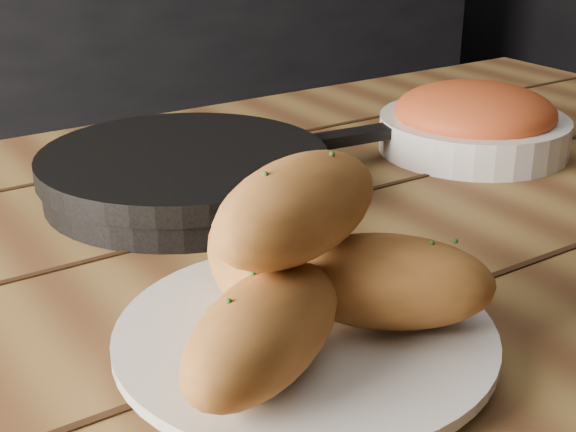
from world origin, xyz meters
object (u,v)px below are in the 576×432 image
object	(u,v)px
plate	(305,339)
skillet	(186,172)
bread_rolls	(302,270)
bowl	(474,122)
table	(245,380)

from	to	relation	value
plate	skillet	xyz separation A→B (m)	(0.06, 0.30, 0.01)
bread_rolls	bowl	xyz separation A→B (m)	(0.40, 0.24, -0.03)
skillet	bowl	world-z (taller)	bowl
bowl	skillet	bearing A→B (deg)	170.73
table	plate	xyz separation A→B (m)	(-0.02, -0.11, 0.10)
table	plate	bearing A→B (deg)	-98.46
bread_rolls	skillet	world-z (taller)	bread_rolls
skillet	bowl	size ratio (longest dim) A/B	1.95
bread_rolls	bowl	size ratio (longest dim) A/B	1.18
table	plate	size ratio (longest dim) A/B	6.48
bowl	table	bearing A→B (deg)	-160.66
plate	bowl	xyz separation A→B (m)	(0.40, 0.24, 0.02)
table	bowl	bearing A→B (deg)	19.34
plate	skillet	world-z (taller)	skillet
table	bread_rolls	world-z (taller)	bread_rolls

